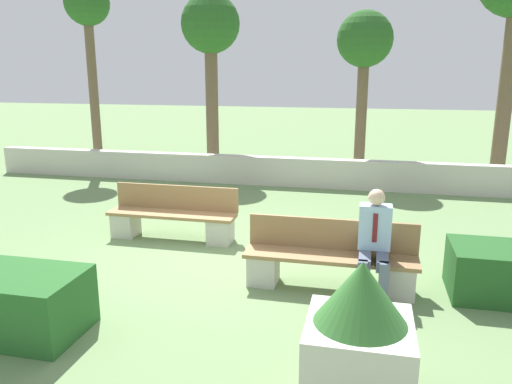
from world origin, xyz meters
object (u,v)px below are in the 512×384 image
bench_front (330,262)px  planter_corner_left (359,337)px  person_seated_man (374,240)px  tree_center_left (211,32)px  bench_left_side (173,219)px  tree_leftmost (88,15)px  tree_center_right (365,46)px

bench_front → planter_corner_left: size_ratio=1.75×
person_seated_man → tree_center_left: tree_center_left is taller
bench_front → planter_corner_left: 2.21m
bench_left_side → planter_corner_left: size_ratio=1.71×
bench_front → bench_left_side: (-2.63, 1.33, -0.00)m
tree_leftmost → tree_center_right: (7.04, 0.41, -0.80)m
bench_front → tree_center_right: 7.41m
bench_front → tree_leftmost: (-6.85, 6.40, 3.70)m
person_seated_man → tree_leftmost: tree_leftmost is taller
tree_leftmost → tree_center_right: tree_leftmost is taller
person_seated_man → tree_center_right: size_ratio=0.32×
planter_corner_left → person_seated_man: bearing=86.6°
planter_corner_left → tree_leftmost: (-7.25, 8.57, 3.46)m
planter_corner_left → tree_center_left: tree_center_left is taller
bench_front → tree_center_right: bearing=88.5°
planter_corner_left → tree_center_left: size_ratio=0.27×
tree_center_left → tree_center_right: 3.87m
bench_front → person_seated_man: person_seated_man is taller
person_seated_man → planter_corner_left: size_ratio=1.07×
person_seated_man → tree_center_right: bearing=92.8°
bench_left_side → tree_center_left: 6.43m
bench_front → person_seated_man: (0.52, -0.14, 0.38)m
planter_corner_left → tree_leftmost: size_ratio=0.25×
tree_center_left → tree_center_right: tree_center_left is taller
bench_left_side → tree_center_left: tree_center_left is taller
bench_front → bench_left_side: size_ratio=1.02×
tree_center_left → bench_front: bearing=-61.6°
bench_left_side → tree_center_right: bearing=61.3°
tree_center_right → tree_leftmost: bearing=-176.6°
person_seated_man → planter_corner_left: (-0.12, -2.02, -0.14)m
tree_center_left → tree_center_right: size_ratio=1.12×
person_seated_man → bench_left_side: bearing=154.8°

